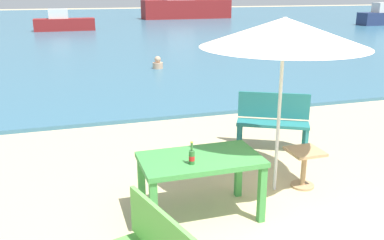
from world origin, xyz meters
The scene contains 9 objects.
sea_water centered at (0.00, 30.00, 0.04)m, with size 120.00×50.00×0.08m, color #386B84.
picnic_table_green centered at (-0.99, 1.10, 0.65)m, with size 1.40×0.80×0.76m.
beer_bottle_amber centered at (-1.14, 0.94, 0.85)m, with size 0.07×0.07×0.26m.
patio_umbrella centered at (0.21, 1.46, 2.12)m, with size 2.10×2.10×2.30m.
side_table_wood centered at (0.62, 1.42, 0.35)m, with size 0.44×0.44×0.54m.
bench_teal_center centered at (0.92, 2.91, 0.54)m, with size 1.23×0.88×0.95m.
swimmer_person centered at (0.65, 10.49, 0.24)m, with size 0.34×0.34×0.41m.
boat_barge centered at (8.58, 34.05, 1.10)m, with size 7.81×2.13×2.84m.
boat_sailboat centered at (-2.04, 25.23, 0.56)m, with size 3.70×1.01×1.35m.
Camera 1 is at (-2.44, -3.21, 2.63)m, focal length 39.52 mm.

